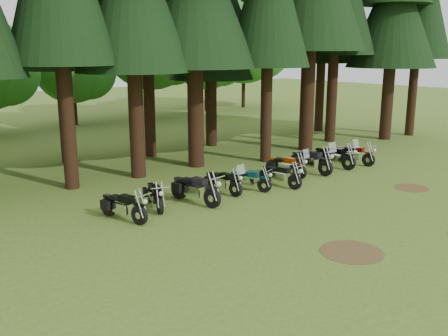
{
  "coord_description": "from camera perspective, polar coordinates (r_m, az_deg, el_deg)",
  "views": [
    {
      "loc": [
        -14.23,
        -9.79,
        5.58
      ],
      "look_at": [
        -1.87,
        5.0,
        1.0
      ],
      "focal_mm": 40.0,
      "sensor_mm": 36.0,
      "label": 1
    }
  ],
  "objects": [
    {
      "name": "ground",
      "position": [
        18.15,
        14.87,
        -5.0
      ],
      "size": [
        120.0,
        120.0,
        0.0
      ],
      "primitive_type": "plane",
      "color": "#436122",
      "rests_on": "ground"
    },
    {
      "name": "pine_back_4",
      "position": [
        29.52,
        -1.55,
        18.55
      ],
      "size": [
        4.94,
        4.94,
        13.78
      ],
      "color": "#321C10",
      "rests_on": "ground"
    },
    {
      "name": "decid_4",
      "position": [
        39.44,
        -16.55,
        11.07
      ],
      "size": [
        5.93,
        5.76,
        7.41
      ],
      "color": "#321C10",
      "rests_on": "ground"
    },
    {
      "name": "decid_5",
      "position": [
        42.05,
        -7.73,
        14.14
      ],
      "size": [
        8.45,
        8.21,
        10.56
      ],
      "color": "#321C10",
      "rests_on": "ground"
    },
    {
      "name": "decid_6",
      "position": [
        46.9,
        -1.61,
        12.9
      ],
      "size": [
        7.06,
        6.86,
        8.82
      ],
      "color": "#321C10",
      "rests_on": "ground"
    },
    {
      "name": "decid_7",
      "position": [
        49.76,
        2.81,
        14.09
      ],
      "size": [
        8.44,
        8.2,
        10.55
      ],
      "color": "#321C10",
      "rests_on": "ground"
    },
    {
      "name": "dirt_patch_0",
      "position": [
        14.76,
        14.39,
        -9.27
      ],
      "size": [
        1.8,
        1.8,
        0.01
      ],
      "primitive_type": "cylinder",
      "color": "#4C3D1E",
      "rests_on": "ground"
    },
    {
      "name": "dirt_patch_1",
      "position": [
        22.08,
        20.62,
        -2.13
      ],
      "size": [
        1.4,
        1.4,
        0.01
      ],
      "primitive_type": "cylinder",
      "color": "#4C3D1E",
      "rests_on": "ground"
    },
    {
      "name": "motorcycle_0",
      "position": [
        17.06,
        -11.45,
        -4.4
      ],
      "size": [
        0.63,
        2.15,
        0.89
      ],
      "rotation": [
        0.0,
        0.0,
        0.23
      ],
      "color": "black",
      "rests_on": "ground"
    },
    {
      "name": "motorcycle_1",
      "position": [
        18.18,
        -7.87,
        -3.21
      ],
      "size": [
        0.83,
        2.01,
        0.85
      ],
      "rotation": [
        0.0,
        0.0,
        -0.35
      ],
      "color": "black",
      "rests_on": "ground"
    },
    {
      "name": "motorcycle_2",
      "position": [
        18.54,
        -3.34,
        -2.53
      ],
      "size": [
        0.54,
        2.44,
        1.0
      ],
      "rotation": [
        0.0,
        0.0,
        0.16
      ],
      "color": "black",
      "rests_on": "ground"
    },
    {
      "name": "motorcycle_3",
      "position": [
        19.84,
        -0.12,
        -1.64
      ],
      "size": [
        0.46,
        2.11,
        1.32
      ],
      "rotation": [
        0.0,
        0.0,
        0.08
      ],
      "color": "black",
      "rests_on": "ground"
    },
    {
      "name": "motorcycle_4",
      "position": [
        20.28,
        2.87,
        -1.44
      ],
      "size": [
        0.83,
        1.86,
        0.79
      ],
      "rotation": [
        0.0,
        0.0,
        0.37
      ],
      "color": "black",
      "rests_on": "ground"
    },
    {
      "name": "motorcycle_5",
      "position": [
        20.97,
        6.4,
        -0.92
      ],
      "size": [
        0.47,
        2.09,
        0.86
      ],
      "rotation": [
        0.0,
        0.0,
        0.16
      ],
      "color": "black",
      "rests_on": "ground"
    },
    {
      "name": "motorcycle_6",
      "position": [
        22.6,
        7.11,
        0.19
      ],
      "size": [
        0.55,
        2.23,
        1.4
      ],
      "rotation": [
        0.0,
        0.0,
        0.12
      ],
      "color": "black",
      "rests_on": "ground"
    },
    {
      "name": "motorcycle_7",
      "position": [
        23.49,
        9.9,
        0.75
      ],
      "size": [
        0.47,
        2.51,
        1.58
      ],
      "rotation": [
        0.0,
        0.0,
        0.02
      ],
      "color": "black",
      "rests_on": "ground"
    },
    {
      "name": "motorcycle_8",
      "position": [
        24.79,
        12.45,
        1.25
      ],
      "size": [
        0.57,
        2.43,
        1.53
      ],
      "rotation": [
        0.0,
        0.0,
        0.1
      ],
      "color": "black",
      "rests_on": "ground"
    },
    {
      "name": "motorcycle_9",
      "position": [
        25.76,
        14.68,
        1.45
      ],
      "size": [
        0.41,
        2.19,
        0.89
      ],
      "rotation": [
        0.0,
        0.0,
        0.11
      ],
      "color": "black",
      "rests_on": "ground"
    }
  ]
}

